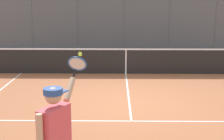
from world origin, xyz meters
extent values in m
plane|color=#A8603D|center=(0.00, 0.00, 0.00)|extent=(60.00, 60.00, 0.00)
cube|color=white|center=(0.00, 1.28, 0.00)|extent=(6.25, 0.05, 0.01)
cube|color=white|center=(0.00, -1.23, 0.00)|extent=(0.05, 5.03, 0.01)
cylinder|color=#565B60|center=(-4.76, -8.79, 1.61)|extent=(0.07, 0.07, 3.22)
cylinder|color=#565B60|center=(-2.38, -8.79, 1.61)|extent=(0.07, 0.07, 3.22)
cylinder|color=#565B60|center=(0.00, -8.79, 1.61)|extent=(0.07, 0.07, 3.22)
cylinder|color=#565B60|center=(2.38, -8.79, 1.61)|extent=(0.07, 0.07, 3.22)
cylinder|color=#565B60|center=(4.76, -8.79, 1.61)|extent=(0.07, 0.07, 3.22)
cube|color=#565B60|center=(0.00, -8.79, 1.61)|extent=(14.28, 0.02, 3.22)
cube|color=#387A3D|center=(0.00, -9.44, 1.49)|extent=(17.28, 0.90, 2.98)
cube|color=#ADADA8|center=(0.00, -8.61, 0.07)|extent=(15.28, 0.18, 0.15)
cube|color=black|center=(0.00, -3.74, 0.46)|extent=(10.19, 0.02, 0.91)
cube|color=white|center=(0.00, -3.74, 0.94)|extent=(10.19, 0.04, 0.05)
cube|color=white|center=(0.00, -3.74, 0.46)|extent=(0.05, 0.04, 0.91)
cube|color=#DB4C56|center=(1.17, 4.63, 1.18)|extent=(0.40, 0.54, 0.58)
cylinder|color=tan|center=(1.30, 4.90, 1.20)|extent=(0.08, 0.08, 0.53)
cylinder|color=tan|center=(1.02, 4.19, 1.58)|extent=(0.14, 0.40, 0.30)
sphere|color=tan|center=(1.17, 4.63, 1.62)|extent=(0.22, 0.22, 0.22)
cylinder|color=#284C93|center=(1.17, 4.63, 1.68)|extent=(0.34, 0.34, 0.08)
cube|color=#284C93|center=(1.12, 4.52, 1.65)|extent=(0.26, 0.26, 0.02)
cylinder|color=black|center=(0.98, 3.95, 1.75)|extent=(0.06, 0.17, 0.13)
torus|color=#28569E|center=(0.95, 3.76, 1.87)|extent=(0.32, 0.22, 0.26)
cylinder|color=silver|center=(0.95, 3.76, 1.87)|extent=(0.27, 0.18, 0.21)
sphere|color=#C1D138|center=(0.93, 3.58, 1.99)|extent=(0.07, 0.07, 0.07)
camera|label=1|loc=(0.35, 8.80, 2.87)|focal=54.17mm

